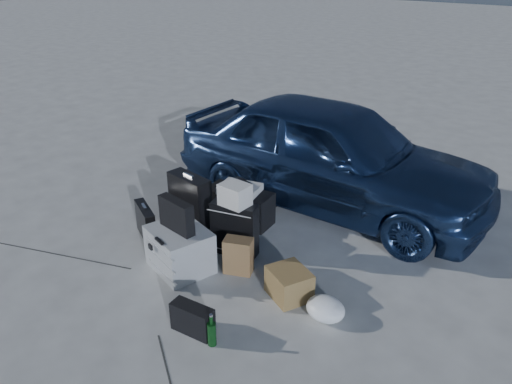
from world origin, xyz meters
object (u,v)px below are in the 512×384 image
pelican_case (180,249)px  suitcase_right (235,229)px  green_bottle (212,330)px  briefcase (146,222)px  suitcase_left (190,205)px  car (331,154)px  duffel_bag (240,206)px  cardboard_box (289,284)px

pelican_case → suitcase_right: 0.59m
pelican_case → green_bottle: 1.14m
briefcase → suitcase_left: suitcase_left is taller
car → briefcase: bearing=147.1°
pelican_case → suitcase_left: size_ratio=0.86×
briefcase → duffel_bag: 1.07m
suitcase_right → car: bearing=68.1°
suitcase_left → green_bottle: size_ratio=2.42×
car → briefcase: car is taller
pelican_case → duffel_bag: (-0.11, 1.10, -0.02)m
green_bottle → car: bearing=99.2°
green_bottle → briefcase: bearing=152.7°
briefcase → suitcase_left: size_ratio=0.69×
pelican_case → suitcase_right: bearing=81.0°
car → pelican_case: bearing=166.4°
pelican_case → briefcase: size_ratio=1.24×
pelican_case → briefcase: (-0.71, 0.21, -0.03)m
car → green_bottle: bearing=-171.2°
pelican_case → cardboard_box: pelican_case is taller
car → suitcase_left: (-0.88, -1.53, -0.31)m
suitcase_left → cardboard_box: 1.53m
car → suitcase_left: 1.79m
suitcase_left → car: bearing=69.6°
pelican_case → cardboard_box: (1.10, 0.24, -0.08)m
suitcase_right → green_bottle: (0.67, -1.17, -0.14)m
briefcase → cardboard_box: briefcase is taller
car → duffel_bag: size_ratio=4.98×
cardboard_box → pelican_case: bearing=-167.7°
pelican_case → suitcase_right: suitcase_right is taller
green_bottle → duffel_bag: bearing=121.2°
car → cardboard_box: car is taller
duffel_bag → green_bottle: duffel_bag is taller
briefcase → suitcase_right: bearing=46.1°
suitcase_left → green_bottle: (1.32, -1.21, -0.20)m
pelican_case → briefcase: pelican_case is taller
suitcase_right → suitcase_left: bearing=162.1°
suitcase_left → cardboard_box: suitcase_left is taller
suitcase_left → cardboard_box: size_ratio=1.89×
pelican_case → duffel_bag: size_ratio=0.77×
cardboard_box → suitcase_right: bearing=161.1°
suitcase_right → briefcase: bearing=-175.8°
car → suitcase_right: size_ratio=6.74×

